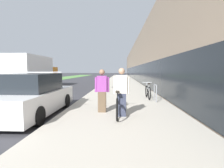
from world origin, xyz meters
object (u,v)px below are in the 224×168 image
(cruiser_bike_nearest, at_px, (148,92))
(bike_rack_hoop, at_px, (155,91))
(tandem_bicycle, at_px, (118,103))
(person_bystander, at_px, (102,91))
(person_rider, at_px, (122,92))
(moving_truck, at_px, (33,72))
(parked_sedan_curbside, at_px, (32,96))

(cruiser_bike_nearest, bearing_deg, bike_rack_hoop, -74.73)
(tandem_bicycle, bearing_deg, person_bystander, 158.13)
(tandem_bicycle, height_order, bike_rack_hoop, tandem_bicycle)
(tandem_bicycle, relative_size, bike_rack_hoop, 3.01)
(person_rider, bearing_deg, bike_rack_hoop, 59.69)
(cruiser_bike_nearest, xyz_separation_m, moving_truck, (-10.03, 7.12, 1.02))
(bike_rack_hoop, relative_size, cruiser_bike_nearest, 0.51)
(bike_rack_hoop, bearing_deg, cruiser_bike_nearest, 105.27)
(person_bystander, relative_size, bike_rack_hoop, 1.85)
(cruiser_bike_nearest, relative_size, parked_sedan_curbside, 0.38)
(bike_rack_hoop, height_order, moving_truck, moving_truck)
(bike_rack_hoop, distance_m, parked_sedan_curbside, 5.55)
(person_rider, distance_m, moving_truck, 13.84)
(person_bystander, bearing_deg, parked_sedan_curbside, 179.62)
(person_rider, relative_size, moving_truck, 0.23)
(tandem_bicycle, bearing_deg, cruiser_bike_nearest, 65.02)
(person_rider, height_order, moving_truck, moving_truck)
(person_bystander, relative_size, moving_truck, 0.22)
(bike_rack_hoop, bearing_deg, person_bystander, -135.84)
(moving_truck, bearing_deg, person_bystander, -52.57)
(tandem_bicycle, height_order, person_rider, person_rider)
(person_bystander, height_order, parked_sedan_curbside, person_bystander)
(person_rider, relative_size, cruiser_bike_nearest, 0.96)
(tandem_bicycle, distance_m, person_rider, 0.55)
(bike_rack_hoop, distance_m, cruiser_bike_nearest, 0.89)
(person_bystander, height_order, moving_truck, moving_truck)
(moving_truck, bearing_deg, tandem_bicycle, -51.22)
(parked_sedan_curbside, distance_m, moving_truck, 11.55)
(person_rider, xyz_separation_m, moving_truck, (-8.58, 10.84, 0.58))
(bike_rack_hoop, xyz_separation_m, moving_truck, (-10.26, 7.97, 0.88))
(cruiser_bike_nearest, distance_m, moving_truck, 12.35)
(tandem_bicycle, height_order, person_bystander, person_bystander)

